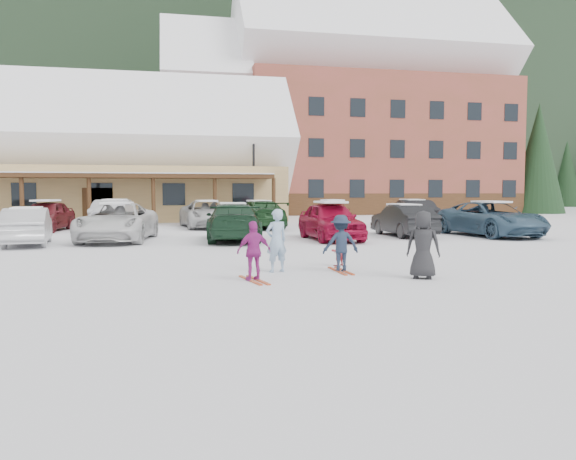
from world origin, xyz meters
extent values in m
plane|color=white|center=(0.00, 0.00, 0.00)|extent=(160.00, 160.00, 0.00)
cube|color=black|center=(0.00, 85.00, 19.00)|extent=(300.00, 70.00, 38.00)
cube|color=tan|center=(-9.00, 28.00, 1.80)|extent=(28.00, 10.00, 3.60)
cube|color=#422814|center=(-9.00, 21.80, 2.90)|extent=(25.20, 2.60, 0.25)
cube|color=white|center=(-9.00, 28.00, 5.54)|extent=(29.12, 9.69, 9.69)
cube|color=brown|center=(16.00, 38.00, 6.00)|extent=(24.00, 14.00, 12.00)
cube|color=brown|center=(0.50, 38.00, 4.50)|extent=(7.00, 12.60, 9.00)
cube|color=white|center=(16.00, 38.00, 14.69)|extent=(24.96, 13.57, 13.57)
cube|color=#422814|center=(16.00, 31.04, 0.90)|extent=(24.00, 0.10, 1.80)
cylinder|color=black|center=(2.79, 23.66, 2.74)|extent=(0.16, 0.16, 5.47)
cube|color=black|center=(2.79, 23.66, 5.60)|extent=(0.50, 0.25, 0.25)
cylinder|color=black|center=(30.00, 32.00, 0.66)|extent=(0.60, 0.60, 1.32)
cone|color=black|center=(30.00, 32.00, 6.27)|extent=(4.84, 4.84, 9.90)
cylinder|color=black|center=(6.00, 44.00, 0.54)|extent=(0.60, 0.60, 1.08)
cone|color=black|center=(6.00, 44.00, 5.13)|extent=(3.96, 3.96, 8.10)
cylinder|color=black|center=(34.00, 46.00, 0.69)|extent=(0.60, 0.60, 1.38)
cone|color=black|center=(34.00, 46.00, 6.55)|extent=(5.06, 5.06, 10.35)
imported|color=#8DABC8|center=(-0.12, 0.41, 0.78)|extent=(0.66, 0.53, 1.57)
imported|color=#BC3741|center=(1.69, 1.20, 0.40)|extent=(0.48, 0.45, 0.79)
imported|color=#1A253A|center=(1.47, 0.17, 0.71)|extent=(0.92, 0.54, 1.42)
cube|color=#B7421A|center=(1.47, 0.17, 0.01)|extent=(0.22, 1.40, 0.03)
imported|color=#9F2680|center=(-0.87, -0.82, 0.67)|extent=(0.84, 0.47, 1.34)
cube|color=#B7421A|center=(-0.87, -0.82, 0.01)|extent=(0.47, 1.41, 0.03)
imported|color=black|center=(2.97, -1.32, 0.78)|extent=(0.91, 0.81, 1.56)
imported|color=silver|center=(-7.86, 9.11, 0.69)|extent=(2.01, 4.36, 1.39)
imported|color=silver|center=(-4.73, 10.16, 0.77)|extent=(3.22, 5.80, 1.54)
imported|color=#183623|center=(-0.20, 9.37, 0.76)|extent=(2.50, 5.35, 1.51)
imported|color=maroon|center=(3.76, 8.91, 0.78)|extent=(1.96, 4.64, 1.57)
imported|color=black|center=(7.48, 10.08, 0.71)|extent=(1.55, 4.31, 1.41)
imported|color=#345168|center=(11.30, 9.32, 0.77)|extent=(3.12, 5.77, 1.54)
imported|color=maroon|center=(-8.74, 16.78, 0.77)|extent=(2.45, 4.74, 1.54)
imported|color=#B3B3B7|center=(-5.45, 17.16, 0.78)|extent=(2.15, 4.89, 1.56)
imported|color=beige|center=(-0.71, 17.59, 0.74)|extent=(2.96, 5.55, 1.48)
imported|color=#193F1E|center=(2.01, 16.60, 0.74)|extent=(2.59, 5.31, 1.49)
imported|color=maroon|center=(6.35, 17.38, 0.75)|extent=(1.89, 4.44, 1.50)
imported|color=black|center=(10.87, 16.67, 0.76)|extent=(2.00, 4.71, 1.51)
camera|label=1|loc=(-2.71, -13.17, 2.01)|focal=35.00mm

